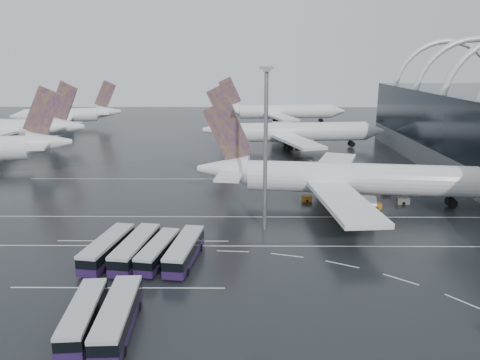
{
  "coord_description": "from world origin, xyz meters",
  "views": [
    {
      "loc": [
        -7.64,
        -71.15,
        29.17
      ],
      "look_at": [
        -8.22,
        12.65,
        7.0
      ],
      "focal_mm": 35.0,
      "sensor_mm": 36.0,
      "label": 1
    }
  ],
  "objects_px": {
    "jet_remote_far": "(69,115)",
    "gse_cart_belly_a": "(376,206)",
    "gse_cart_belly_d": "(403,201)",
    "airliner_gate_b": "(291,133)",
    "bus_row_far_a": "(83,316)",
    "bus_row_far_b": "(118,317)",
    "bus_row_near_b": "(136,249)",
    "bus_row_near_c": "(158,251)",
    "gse_cart_belly_b": "(386,192)",
    "airliner_main": "(343,179)",
    "bus_row_near_d": "(185,250)",
    "gse_cart_belly_e": "(359,185)",
    "jet_remote_mid": "(18,129)",
    "airliner_gate_c": "(278,112)",
    "floodlight_mast": "(266,130)",
    "gse_cart_belly_c": "(307,199)",
    "bus_row_near_a": "(108,248)"
  },
  "relations": [
    {
      "from": "jet_remote_far",
      "to": "gse_cart_belly_a",
      "type": "distance_m",
      "value": 149.03
    },
    {
      "from": "gse_cart_belly_d",
      "to": "airliner_gate_b",
      "type": "bearing_deg",
      "value": 105.84
    },
    {
      "from": "bus_row_far_a",
      "to": "bus_row_far_b",
      "type": "bearing_deg",
      "value": -99.41
    },
    {
      "from": "bus_row_far_a",
      "to": "bus_row_near_b",
      "type": "bearing_deg",
      "value": -10.01
    },
    {
      "from": "bus_row_near_c",
      "to": "gse_cart_belly_a",
      "type": "bearing_deg",
      "value": -46.84
    },
    {
      "from": "bus_row_near_b",
      "to": "gse_cart_belly_b",
      "type": "relative_size",
      "value": 7.28
    },
    {
      "from": "airliner_main",
      "to": "bus_row_near_c",
      "type": "relative_size",
      "value": 4.98
    },
    {
      "from": "airliner_main",
      "to": "bus_row_near_d",
      "type": "distance_m",
      "value": 40.36
    },
    {
      "from": "gse_cart_belly_a",
      "to": "gse_cart_belly_d",
      "type": "xyz_separation_m",
      "value": [
        6.34,
        3.2,
        0.11
      ]
    },
    {
      "from": "bus_row_near_d",
      "to": "gse_cart_belly_a",
      "type": "height_order",
      "value": "bus_row_near_d"
    },
    {
      "from": "bus_row_near_d",
      "to": "gse_cart_belly_e",
      "type": "xyz_separation_m",
      "value": [
        35.42,
        41.19,
        -1.29
      ]
    },
    {
      "from": "jet_remote_mid",
      "to": "bus_row_far_b",
      "type": "relative_size",
      "value": 3.62
    },
    {
      "from": "airliner_gate_c",
      "to": "jet_remote_mid",
      "type": "distance_m",
      "value": 106.18
    },
    {
      "from": "bus_row_far_b",
      "to": "airliner_main",
      "type": "bearing_deg",
      "value": -38.82
    },
    {
      "from": "jet_remote_mid",
      "to": "gse_cart_belly_b",
      "type": "relative_size",
      "value": 26.12
    },
    {
      "from": "gse_cart_belly_d",
      "to": "gse_cart_belly_a",
      "type": "bearing_deg",
      "value": -153.18
    },
    {
      "from": "airliner_gate_c",
      "to": "floodlight_mast",
      "type": "xyz_separation_m",
      "value": [
        -11.99,
        -133.07,
        12.21
      ]
    },
    {
      "from": "airliner_gate_c",
      "to": "gse_cart_belly_e",
      "type": "bearing_deg",
      "value": -87.54
    },
    {
      "from": "gse_cart_belly_a",
      "to": "airliner_main",
      "type": "bearing_deg",
      "value": 153.62
    },
    {
      "from": "bus_row_near_b",
      "to": "bus_row_far_b",
      "type": "relative_size",
      "value": 1.01
    },
    {
      "from": "gse_cart_belly_c",
      "to": "airliner_main",
      "type": "bearing_deg",
      "value": -14.41
    },
    {
      "from": "airliner_gate_c",
      "to": "gse_cart_belly_a",
      "type": "bearing_deg",
      "value": -88.59
    },
    {
      "from": "bus_row_far_a",
      "to": "gse_cart_belly_b",
      "type": "distance_m",
      "value": 72.01
    },
    {
      "from": "bus_row_far_a",
      "to": "bus_row_near_c",
      "type": "bearing_deg",
      "value": -20.6
    },
    {
      "from": "airliner_gate_c",
      "to": "bus_row_near_b",
      "type": "bearing_deg",
      "value": -105.78
    },
    {
      "from": "airliner_gate_c",
      "to": "airliner_main",
      "type": "bearing_deg",
      "value": -91.43
    },
    {
      "from": "bus_row_near_b",
      "to": "bus_row_near_d",
      "type": "height_order",
      "value": "bus_row_near_b"
    },
    {
      "from": "gse_cart_belly_d",
      "to": "airliner_main",
      "type": "bearing_deg",
      "value": -179.29
    },
    {
      "from": "airliner_main",
      "to": "bus_row_far_a",
      "type": "relative_size",
      "value": 4.87
    },
    {
      "from": "airliner_main",
      "to": "gse_cart_belly_a",
      "type": "xyz_separation_m",
      "value": [
        6.14,
        -3.05,
        -4.71
      ]
    },
    {
      "from": "bus_row_far_b",
      "to": "floodlight_mast",
      "type": "height_order",
      "value": "floodlight_mast"
    },
    {
      "from": "airliner_gate_b",
      "to": "bus_row_far_b",
      "type": "bearing_deg",
      "value": -110.76
    },
    {
      "from": "bus_row_near_c",
      "to": "bus_row_near_d",
      "type": "xyz_separation_m",
      "value": [
        3.87,
        -0.05,
        0.15
      ]
    },
    {
      "from": "airliner_main",
      "to": "bus_row_far_b",
      "type": "bearing_deg",
      "value": -119.31
    },
    {
      "from": "jet_remote_mid",
      "to": "bus_row_near_d",
      "type": "distance_m",
      "value": 114.9
    },
    {
      "from": "jet_remote_far",
      "to": "gse_cart_belly_d",
      "type": "distance_m",
      "value": 151.09
    },
    {
      "from": "bus_row_near_a",
      "to": "jet_remote_far",
      "type": "bearing_deg",
      "value": 31.43
    },
    {
      "from": "gse_cart_belly_a",
      "to": "airliner_gate_c",
      "type": "bearing_deg",
      "value": 95.01
    },
    {
      "from": "bus_row_near_a",
      "to": "gse_cart_belly_e",
      "type": "xyz_separation_m",
      "value": [
        46.88,
        40.5,
        -1.31
      ]
    },
    {
      "from": "gse_cart_belly_d",
      "to": "bus_row_near_d",
      "type": "bearing_deg",
      "value": -145.56
    },
    {
      "from": "jet_remote_mid",
      "to": "jet_remote_far",
      "type": "height_order",
      "value": "jet_remote_mid"
    },
    {
      "from": "bus_row_near_c",
      "to": "gse_cart_belly_b",
      "type": "relative_size",
      "value": 6.53
    },
    {
      "from": "gse_cart_belly_b",
      "to": "jet_remote_mid",
      "type": "bearing_deg",
      "value": 151.73
    },
    {
      "from": "airliner_gate_c",
      "to": "jet_remote_mid",
      "type": "height_order",
      "value": "jet_remote_mid"
    },
    {
      "from": "airliner_main",
      "to": "gse_cart_belly_b",
      "type": "height_order",
      "value": "airliner_main"
    },
    {
      "from": "bus_row_near_a",
      "to": "bus_row_far_a",
      "type": "distance_m",
      "value": 18.62
    },
    {
      "from": "bus_row_far_a",
      "to": "gse_cart_belly_e",
      "type": "bearing_deg",
      "value": -41.69
    },
    {
      "from": "floodlight_mast",
      "to": "airliner_gate_b",
      "type": "bearing_deg",
      "value": 80.88
    },
    {
      "from": "floodlight_mast",
      "to": "gse_cart_belly_b",
      "type": "height_order",
      "value": "floodlight_mast"
    },
    {
      "from": "bus_row_far_a",
      "to": "airliner_gate_c",
      "type": "bearing_deg",
      "value": -16.15
    }
  ]
}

